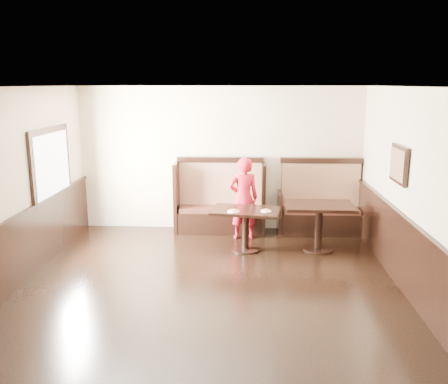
# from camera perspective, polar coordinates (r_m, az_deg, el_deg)

# --- Properties ---
(ground) EXTENTS (7.00, 7.00, 0.00)m
(ground) POSITION_cam_1_polar(r_m,az_deg,el_deg) (6.35, -2.17, -13.64)
(ground) COLOR black
(ground) RESTS_ON ground
(room_shell) EXTENTS (7.00, 7.00, 7.00)m
(room_shell) POSITION_cam_1_polar(r_m,az_deg,el_deg) (6.38, -4.69, -7.02)
(room_shell) COLOR beige
(room_shell) RESTS_ON ground
(booth_main) EXTENTS (1.75, 0.72, 1.45)m
(booth_main) POSITION_cam_1_polar(r_m,az_deg,el_deg) (9.27, -0.49, -1.54)
(booth_main) COLOR black
(booth_main) RESTS_ON ground
(booth_neighbor) EXTENTS (1.65, 0.72, 1.45)m
(booth_neighbor) POSITION_cam_1_polar(r_m,az_deg,el_deg) (9.37, 11.51, -1.93)
(booth_neighbor) COLOR black
(booth_neighbor) RESTS_ON ground
(table_main) EXTENTS (1.25, 0.88, 0.74)m
(table_main) POSITION_cam_1_polar(r_m,az_deg,el_deg) (8.17, 2.62, -3.26)
(table_main) COLOR black
(table_main) RESTS_ON ground
(table_neighbor) EXTENTS (1.18, 0.78, 0.81)m
(table_neighbor) POSITION_cam_1_polar(r_m,az_deg,el_deg) (8.35, 11.38, -2.84)
(table_neighbor) COLOR black
(table_neighbor) RESTS_ON ground
(child) EXTENTS (0.62, 0.47, 1.54)m
(child) POSITION_cam_1_polar(r_m,az_deg,el_deg) (8.76, 2.36, -0.77)
(child) COLOR #B21322
(child) RESTS_ON ground
(pizza_plate_left) EXTENTS (0.20, 0.20, 0.04)m
(pizza_plate_left) POSITION_cam_1_polar(r_m,az_deg,el_deg) (7.97, 1.13, -2.30)
(pizza_plate_left) COLOR white
(pizza_plate_left) RESTS_ON table_main
(pizza_plate_right) EXTENTS (0.18, 0.18, 0.03)m
(pizza_plate_right) POSITION_cam_1_polar(r_m,az_deg,el_deg) (8.03, 5.07, -2.24)
(pizza_plate_right) COLOR white
(pizza_plate_right) RESTS_ON table_main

